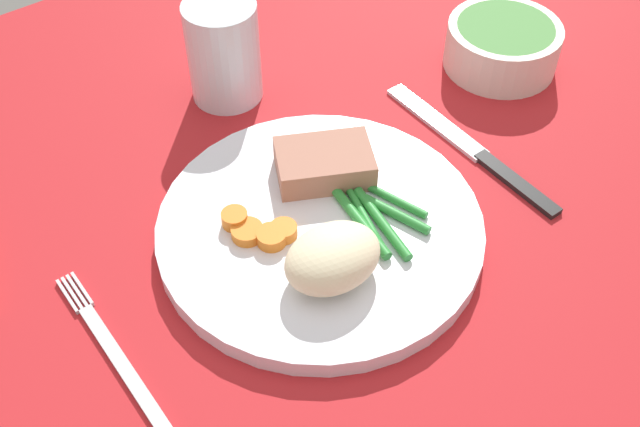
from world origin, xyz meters
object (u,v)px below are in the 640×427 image
Objects in this scene: fork at (115,353)px; salad_bowl at (503,44)px; water_glass at (224,58)px; dinner_plate at (320,229)px; meat_portion at (324,163)px; knife at (473,150)px.

fork is 1.50× the size of salad_bowl.
water_glass is 27.05cm from salad_bowl.
dinner_plate is 28.70cm from salad_bowl.
meat_portion is 15.63cm from water_glass.
knife is (34.95, -0.03, -0.00)cm from fork.
fork is 46.60cm from salad_bowl.
water_glass is (0.18, 15.57, 1.27)cm from meat_portion.
knife is 1.86× the size of salad_bowl.
fork is at bearing -179.19° from dinner_plate.
salad_bowl is at bearing -27.16° from water_glass.
water_glass is at bearing 38.45° from fork.
salad_bowl is (27.70, 7.33, 1.73)cm from dinner_plate.
water_glass reaches higher than dinner_plate.
salad_bowl reaches higher than dinner_plate.
meat_portion is (3.49, 4.08, 2.03)cm from dinner_plate.
dinner_plate is 3.31× the size of meat_portion.
salad_bowl is at bearing 5.55° from fork.
meat_portion is at bearing 164.46° from knife.
salad_bowl is at bearing 14.81° from dinner_plate.
knife is 13.55cm from salad_bowl.
meat_portion is at bearing -90.65° from water_glass.
meat_portion is 0.81× the size of water_glass.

